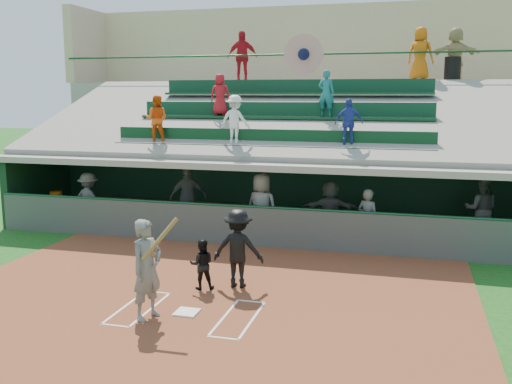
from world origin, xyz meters
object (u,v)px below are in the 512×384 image
(home_plate, at_px, (187,312))
(white_table, at_px, (58,213))
(trash_bin, at_px, (452,69))
(batter_at_plate, at_px, (147,269))
(catcher, at_px, (202,264))
(water_cooler, at_px, (56,197))

(home_plate, xyz_separation_m, white_table, (-6.86, 6.03, 0.33))
(white_table, relative_size, trash_bin, 0.88)
(home_plate, xyz_separation_m, batter_at_plate, (-0.60, -0.41, 0.93))
(batter_at_plate, relative_size, white_table, 2.62)
(home_plate, xyz_separation_m, catcher, (-0.20, 1.38, 0.53))
(white_table, relative_size, water_cooler, 1.99)
(home_plate, bearing_deg, batter_at_plate, -145.93)
(batter_at_plate, bearing_deg, home_plate, 34.07)
(home_plate, relative_size, batter_at_plate, 0.22)
(trash_bin, bearing_deg, home_plate, -113.22)
(home_plate, bearing_deg, catcher, 98.23)
(batter_at_plate, relative_size, trash_bin, 2.29)
(home_plate, distance_m, catcher, 1.49)
(batter_at_plate, xyz_separation_m, white_table, (-6.26, 6.44, -0.60))
(catcher, xyz_separation_m, trash_bin, (5.55, 11.08, 4.47))
(home_plate, height_order, water_cooler, water_cooler)
(white_table, bearing_deg, water_cooler, -89.12)
(water_cooler, bearing_deg, batter_at_plate, -45.63)
(trash_bin, bearing_deg, water_cooler, -152.14)
(home_plate, relative_size, trash_bin, 0.50)
(home_plate, height_order, batter_at_plate, batter_at_plate)
(white_table, bearing_deg, trash_bin, 49.26)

